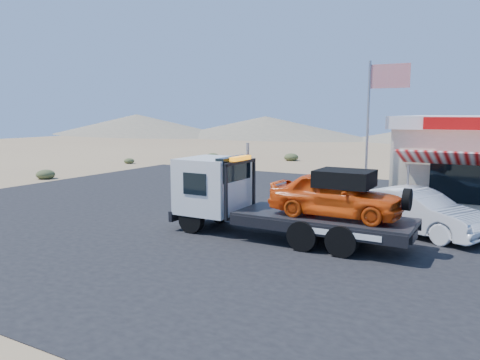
# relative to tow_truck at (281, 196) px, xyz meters

# --- Properties ---
(ground) EXTENTS (120.00, 120.00, 0.00)m
(ground) POSITION_rel_tow_truck_xyz_m (-3.26, 0.35, -1.40)
(ground) COLOR #8C6E4F
(ground) RESTS_ON ground
(asphalt_lot) EXTENTS (32.00, 24.00, 0.02)m
(asphalt_lot) POSITION_rel_tow_truck_xyz_m (-1.26, 3.35, -1.39)
(asphalt_lot) COLOR black
(asphalt_lot) RESTS_ON ground
(tow_truck) EXTENTS (7.76, 2.30, 2.59)m
(tow_truck) POSITION_rel_tow_truck_xyz_m (0.00, 0.00, 0.00)
(tow_truck) COLOR black
(tow_truck) RESTS_ON asphalt_lot
(white_sedan) EXTENTS (4.86, 3.27, 1.51)m
(white_sedan) POSITION_rel_tow_truck_xyz_m (3.70, 2.75, -0.62)
(white_sedan) COLOR silver
(white_sedan) RESTS_ON asphalt_lot
(flagpole) EXTENTS (1.55, 0.10, 6.00)m
(flagpole) POSITION_rel_tow_truck_xyz_m (1.67, 4.85, 2.37)
(flagpole) COLOR #99999E
(flagpole) RESTS_ON asphalt_lot
(desert_scrub) EXTENTS (24.94, 33.56, 0.71)m
(desert_scrub) POSITION_rel_tow_truck_xyz_m (-16.64, 9.20, -1.09)
(desert_scrub) COLOR #3D4827
(desert_scrub) RESTS_ON ground
(distant_hills) EXTENTS (126.00, 48.00, 4.20)m
(distant_hills) POSITION_rel_tow_truck_xyz_m (-13.03, 55.49, 0.49)
(distant_hills) COLOR #726B59
(distant_hills) RESTS_ON ground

